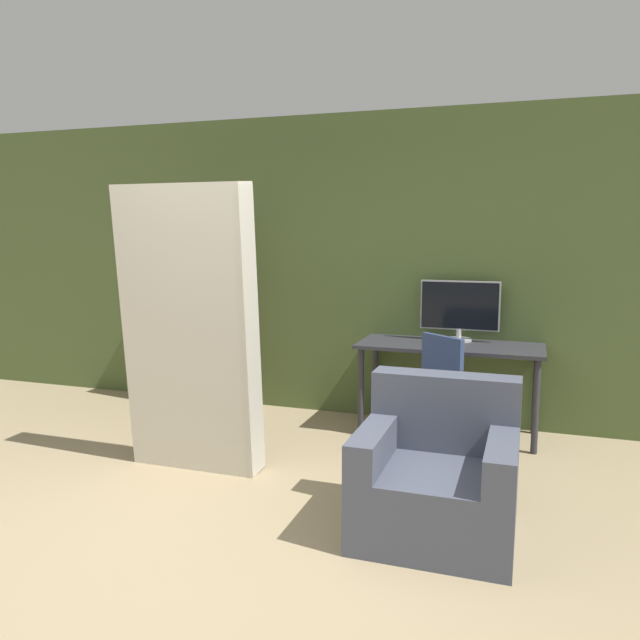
% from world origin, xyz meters
% --- Properties ---
extents(ground_plane, '(16.00, 16.00, 0.00)m').
position_xyz_m(ground_plane, '(0.00, 0.00, 0.00)').
color(ground_plane, '#9E8966').
extents(wall_back, '(8.00, 0.06, 2.70)m').
position_xyz_m(wall_back, '(0.00, 2.78, 1.35)').
color(wall_back, '#47592D').
rests_on(wall_back, ground).
extents(desk, '(1.48, 0.62, 0.76)m').
position_xyz_m(desk, '(1.10, 2.44, 0.67)').
color(desk, '#2D2D33').
rests_on(desk, ground).
extents(monitor, '(0.65, 0.22, 0.51)m').
position_xyz_m(monitor, '(1.15, 2.63, 1.04)').
color(monitor, '#B7B7BC').
rests_on(monitor, desk).
extents(office_chair, '(0.62, 0.62, 0.91)m').
position_xyz_m(office_chair, '(1.02, 1.82, 0.37)').
color(office_chair, '#4C4C51').
rests_on(office_chair, ground).
extents(bookshelf, '(0.67, 0.34, 1.80)m').
position_xyz_m(bookshelf, '(-1.25, 2.61, 0.92)').
color(bookshelf, brown).
rests_on(bookshelf, ground).
extents(mattress_near, '(0.95, 0.36, 2.00)m').
position_xyz_m(mattress_near, '(-0.50, 1.09, 1.00)').
color(mattress_near, beige).
rests_on(mattress_near, ground).
extents(armchair, '(0.85, 0.80, 0.85)m').
position_xyz_m(armchair, '(1.26, 0.73, 0.32)').
color(armchair, '#474C5B').
rests_on(armchair, ground).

